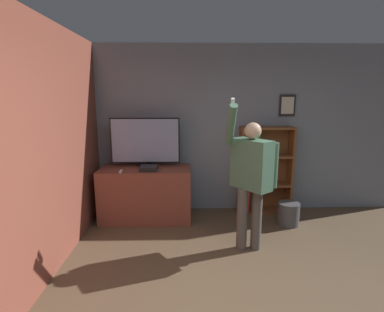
{
  "coord_description": "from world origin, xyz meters",
  "views": [
    {
      "loc": [
        -0.58,
        -1.96,
        1.92
      ],
      "look_at": [
        -0.49,
        1.95,
        1.11
      ],
      "focal_mm": 28.0,
      "sensor_mm": 36.0,
      "label": 1
    }
  ],
  "objects_px": {
    "game_console": "(149,168)",
    "person": "(251,174)",
    "television": "(145,142)",
    "waste_bin": "(289,214)",
    "bookshelf": "(260,169)"
  },
  "relations": [
    {
      "from": "game_console",
      "to": "waste_bin",
      "type": "distance_m",
      "value": 2.2
    },
    {
      "from": "game_console",
      "to": "waste_bin",
      "type": "relative_size",
      "value": 0.74
    },
    {
      "from": "bookshelf",
      "to": "game_console",
      "type": "bearing_deg",
      "value": -167.41
    },
    {
      "from": "bookshelf",
      "to": "waste_bin",
      "type": "xyz_separation_m",
      "value": [
        0.33,
        -0.53,
        -0.56
      ]
    },
    {
      "from": "person",
      "to": "television",
      "type": "bearing_deg",
      "value": -165.23
    },
    {
      "from": "person",
      "to": "waste_bin",
      "type": "bearing_deg",
      "value": 95.81
    },
    {
      "from": "bookshelf",
      "to": "waste_bin",
      "type": "bearing_deg",
      "value": -58.32
    },
    {
      "from": "game_console",
      "to": "waste_bin",
      "type": "height_order",
      "value": "game_console"
    },
    {
      "from": "bookshelf",
      "to": "person",
      "type": "relative_size",
      "value": 0.75
    },
    {
      "from": "game_console",
      "to": "bookshelf",
      "type": "bearing_deg",
      "value": 12.59
    },
    {
      "from": "television",
      "to": "waste_bin",
      "type": "relative_size",
      "value": 3.12
    },
    {
      "from": "waste_bin",
      "to": "bookshelf",
      "type": "bearing_deg",
      "value": 121.68
    },
    {
      "from": "person",
      "to": "waste_bin",
      "type": "relative_size",
      "value": 5.57
    },
    {
      "from": "game_console",
      "to": "person",
      "type": "relative_size",
      "value": 0.13
    },
    {
      "from": "television",
      "to": "person",
      "type": "relative_size",
      "value": 0.56
    }
  ]
}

